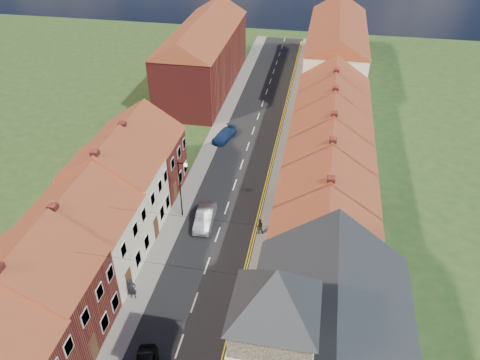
# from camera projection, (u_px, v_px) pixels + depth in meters

# --- Properties ---
(road) EXTENTS (7.00, 90.00, 0.02)m
(road) POSITION_uv_depth(u_px,v_px,m) (242.00, 164.00, 52.20)
(road) COLOR black
(road) RESTS_ON ground
(pavement_left) EXTENTS (1.80, 90.00, 0.12)m
(pavement_left) POSITION_uv_depth(u_px,v_px,m) (204.00, 160.00, 52.85)
(pavement_left) COLOR gray
(pavement_left) RESTS_ON ground
(pavement_right) EXTENTS (1.80, 90.00, 0.12)m
(pavement_right) POSITION_uv_depth(u_px,v_px,m) (281.00, 168.00, 51.50)
(pavement_right) COLOR gray
(pavement_right) RESTS_ON ground
(church) EXTENTS (11.25, 14.25, 15.20)m
(church) POSITION_uv_depth(u_px,v_px,m) (320.00, 349.00, 25.88)
(church) COLOR black
(church) RESTS_ON ground
(cottage_r_tudor) EXTENTS (8.30, 5.20, 9.00)m
(cottage_r_tudor) POSITION_uv_depth(u_px,v_px,m) (323.00, 252.00, 34.27)
(cottage_r_tudor) COLOR white
(cottage_r_tudor) RESTS_ON ground
(cottage_r_white_near) EXTENTS (8.30, 6.00, 9.00)m
(cottage_r_white_near) POSITION_uv_depth(u_px,v_px,m) (326.00, 207.00, 38.63)
(cottage_r_white_near) COLOR white
(cottage_r_white_near) RESTS_ON ground
(cottage_r_cream_mid) EXTENTS (8.30, 5.20, 9.00)m
(cottage_r_cream_mid) POSITION_uv_depth(u_px,v_px,m) (328.00, 171.00, 42.98)
(cottage_r_cream_mid) COLOR #5C1B1B
(cottage_r_cream_mid) RESTS_ON ground
(cottage_r_pink) EXTENTS (8.30, 6.00, 9.00)m
(cottage_r_pink) POSITION_uv_depth(u_px,v_px,m) (330.00, 142.00, 47.35)
(cottage_r_pink) COLOR white
(cottage_r_pink) RESTS_ON ground
(cottage_r_white_far) EXTENTS (8.30, 5.20, 9.00)m
(cottage_r_white_far) POSITION_uv_depth(u_px,v_px,m) (331.00, 118.00, 51.71)
(cottage_r_white_far) COLOR white
(cottage_r_white_far) RESTS_ON ground
(cottage_r_cream_far) EXTENTS (8.30, 6.00, 9.00)m
(cottage_r_cream_far) POSITION_uv_depth(u_px,v_px,m) (333.00, 98.00, 56.07)
(cottage_r_cream_far) COLOR white
(cottage_r_cream_far) RESTS_ON ground
(cottage_l_cream) EXTENTS (8.30, 6.30, 9.10)m
(cottage_l_cream) POSITION_uv_depth(u_px,v_px,m) (39.00, 288.00, 31.30)
(cottage_l_cream) COLOR #5C1B1B
(cottage_l_cream) RESTS_ON ground
(cottage_l_white) EXTENTS (8.30, 6.90, 8.80)m
(cottage_l_white) POSITION_uv_depth(u_px,v_px,m) (83.00, 228.00, 36.56)
(cottage_l_white) COLOR white
(cottage_l_white) RESTS_ON ground
(cottage_l_brick_mid) EXTENTS (8.30, 5.70, 9.10)m
(cottage_l_brick_mid) POSITION_uv_depth(u_px,v_px,m) (114.00, 183.00, 41.39)
(cottage_l_brick_mid) COLOR white
(cottage_l_brick_mid) RESTS_ON ground
(cottage_l_pink) EXTENTS (8.30, 6.30, 8.80)m
(cottage_l_pink) POSITION_uv_depth(u_px,v_px,m) (138.00, 151.00, 46.17)
(cottage_l_pink) COLOR #5C1B1B
(cottage_l_pink) RESTS_ON ground
(block_right_far) EXTENTS (8.30, 24.20, 10.50)m
(block_right_far) POSITION_uv_depth(u_px,v_px,m) (336.00, 49.00, 67.97)
(block_right_far) COLOR white
(block_right_far) RESTS_ON ground
(block_left_far) EXTENTS (8.30, 24.20, 10.50)m
(block_left_far) POSITION_uv_depth(u_px,v_px,m) (203.00, 52.00, 66.77)
(block_left_far) COLOR #5C1B1B
(block_left_far) RESTS_ON ground
(lamppost) EXTENTS (0.88, 0.15, 6.00)m
(lamppost) POSITION_uv_depth(u_px,v_px,m) (181.00, 186.00, 42.70)
(lamppost) COLOR black
(lamppost) RESTS_ON pavement_left
(car_mid) EXTENTS (1.72, 4.42, 1.43)m
(car_mid) POSITION_uv_depth(u_px,v_px,m) (205.00, 217.00, 43.44)
(car_mid) COLOR #929398
(car_mid) RESTS_ON ground
(car_far) EXTENTS (2.78, 4.43, 1.20)m
(car_far) POSITION_uv_depth(u_px,v_px,m) (224.00, 135.00, 56.47)
(car_far) COLOR navy
(car_far) RESTS_ON ground
(pedestrian_left) EXTENTS (0.75, 0.56, 1.89)m
(pedestrian_left) POSITION_uv_depth(u_px,v_px,m) (132.00, 289.00, 35.79)
(pedestrian_left) COLOR black
(pedestrian_left) RESTS_ON pavement_left
(pedestrian_right) EXTENTS (0.89, 0.78, 1.56)m
(pedestrian_right) POSITION_uv_depth(u_px,v_px,m) (259.00, 226.00, 42.11)
(pedestrian_right) COLOR #2A2321
(pedestrian_right) RESTS_ON pavement_right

